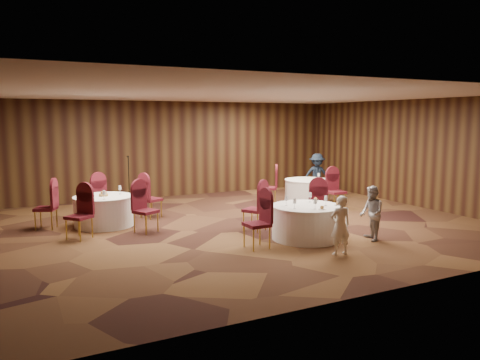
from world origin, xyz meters
name	(u,v)px	position (x,y,z in m)	size (l,w,h in m)	color
ground	(236,225)	(0.00, 0.00, 0.00)	(12.00, 12.00, 0.00)	black
room_shell	(236,146)	(0.00, 0.00, 1.96)	(12.00, 12.00, 12.00)	silver
table_main	(306,222)	(0.81, -1.83, 0.38)	(1.53, 1.53, 0.74)	silver
table_left	(104,211)	(-2.91, 1.45, 0.38)	(1.46, 1.46, 0.74)	silver
table_right	(307,191)	(3.37, 1.81, 0.38)	(1.43, 1.43, 0.74)	silver
chairs_main	(278,212)	(0.49, -1.17, 0.50)	(2.96, 1.98, 1.00)	#400C18
chairs_left	(104,206)	(-2.92, 1.41, 0.50)	(3.29, 2.99, 1.00)	#400C18
chairs_right	(302,190)	(2.92, 1.46, 0.50)	(1.99, 2.21, 1.00)	#400C18
tabletop_main	(315,201)	(0.95, -1.92, 0.84)	(1.17, 1.05, 0.22)	silver
tabletop_left	(104,193)	(-2.91, 1.44, 0.82)	(0.86, 0.86, 0.22)	silver
tabletop_right	(319,175)	(3.59, 1.54, 0.90)	(0.08, 0.08, 0.22)	silver
mic_stand	(129,192)	(-1.75, 3.70, 0.44)	(0.24, 0.24, 1.53)	black
woman_a	(340,225)	(0.69, -3.13, 0.58)	(0.42, 0.28, 1.16)	white
woman_b	(372,213)	(1.98, -2.58, 0.60)	(0.58, 0.45, 1.19)	#B2B1B6
man_c	(317,175)	(4.32, 2.62, 0.73)	(0.94, 0.54, 1.46)	black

